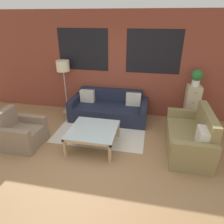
% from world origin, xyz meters
% --- Properties ---
extents(ground_plane, '(16.00, 16.00, 0.00)m').
position_xyz_m(ground_plane, '(0.00, 0.00, 0.00)').
color(ground_plane, '#9E754C').
extents(wall_back_brick, '(8.40, 0.09, 2.80)m').
position_xyz_m(wall_back_brick, '(0.00, 2.44, 1.41)').
color(wall_back_brick, brown).
rests_on(wall_back_brick, ground_plane).
extents(rug, '(2.20, 1.43, 0.00)m').
position_xyz_m(rug, '(-0.19, 1.19, 0.00)').
color(rug, silver).
rests_on(rug, ground_plane).
extents(couch_dark, '(2.10, 0.88, 0.78)m').
position_xyz_m(couch_dark, '(-0.14, 1.95, 0.28)').
color(couch_dark, '#1E2338').
rests_on(couch_dark, ground_plane).
extents(settee_vintage, '(0.80, 1.59, 0.92)m').
position_xyz_m(settee_vintage, '(1.86, 0.83, 0.31)').
color(settee_vintage, olive).
rests_on(settee_vintage, ground_plane).
extents(armchair_corner, '(0.80, 0.80, 0.84)m').
position_xyz_m(armchair_corner, '(-1.77, 0.32, 0.28)').
color(armchair_corner, '#84705B').
rests_on(armchair_corner, ground_plane).
extents(coffee_table, '(1.02, 1.02, 0.43)m').
position_xyz_m(coffee_table, '(-0.19, 0.58, 0.37)').
color(coffee_table, silver).
rests_on(coffee_table, ground_plane).
extents(floor_lamp, '(0.36, 0.36, 1.54)m').
position_xyz_m(floor_lamp, '(-1.47, 2.13, 1.32)').
color(floor_lamp, '#B2B2B7').
rests_on(floor_lamp, ground_plane).
extents(drawer_cabinet, '(0.35, 0.40, 1.04)m').
position_xyz_m(drawer_cabinet, '(2.05, 2.17, 0.52)').
color(drawer_cabinet, '#C6B793').
rests_on(drawer_cabinet, ground_plane).
extents(potted_plant, '(0.29, 0.29, 0.42)m').
position_xyz_m(potted_plant, '(2.05, 2.17, 1.27)').
color(potted_plant, silver).
rests_on(potted_plant, drawer_cabinet).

